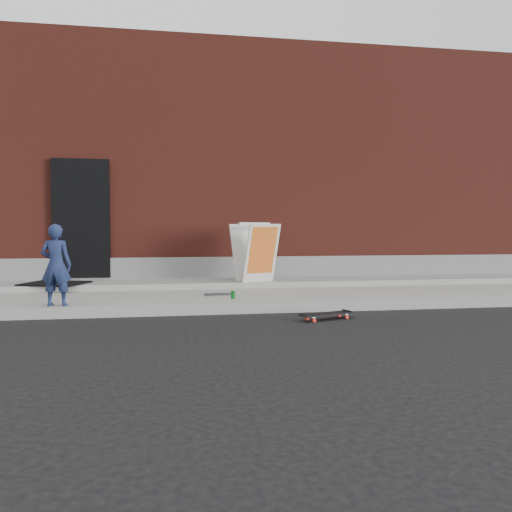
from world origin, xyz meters
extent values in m
plane|color=black|center=(0.00, 0.00, 0.00)|extent=(80.00, 80.00, 0.00)
cube|color=gray|center=(0.00, 1.50, 0.07)|extent=(20.00, 3.00, 0.15)
cube|color=gray|center=(0.00, 2.40, 0.20)|extent=(20.00, 1.20, 0.10)
cube|color=maroon|center=(0.00, 7.00, 2.50)|extent=(20.00, 8.00, 5.00)
cube|color=slate|center=(0.00, 2.97, 0.45)|extent=(20.00, 0.10, 0.40)
cube|color=black|center=(-2.60, 2.96, 1.40)|extent=(1.05, 0.12, 2.25)
imported|color=#1C274E|center=(-2.45, 0.20, 0.71)|extent=(0.44, 0.32, 1.12)
cylinder|color=red|center=(1.36, -0.44, 0.03)|extent=(0.06, 0.05, 0.05)
cylinder|color=red|center=(1.41, -0.60, 0.03)|extent=(0.06, 0.05, 0.05)
cylinder|color=red|center=(0.86, -0.61, 0.03)|extent=(0.06, 0.05, 0.05)
cylinder|color=red|center=(0.91, -0.77, 0.03)|extent=(0.06, 0.05, 0.05)
cube|color=#B1B0B5|center=(1.38, -0.52, 0.06)|extent=(0.10, 0.17, 0.02)
cube|color=#B1B0B5|center=(0.89, -0.69, 0.06)|extent=(0.10, 0.17, 0.02)
cube|color=black|center=(1.13, -0.61, 0.08)|extent=(0.78, 0.42, 0.02)
cube|color=silver|center=(0.68, 1.83, 0.77)|extent=(0.70, 0.52, 1.04)
cube|color=silver|center=(0.49, 2.26, 0.77)|extent=(0.70, 0.52, 1.04)
cube|color=gold|center=(0.69, 1.80, 0.72)|extent=(0.58, 0.41, 0.83)
cube|color=silver|center=(0.58, 2.04, 1.29)|extent=(0.61, 0.30, 0.05)
cylinder|color=#187924|center=(0.01, 0.49, 0.21)|extent=(0.09, 0.09, 0.12)
cube|color=black|center=(-2.90, 2.09, 0.26)|extent=(1.18, 1.06, 0.03)
cube|color=#55565A|center=(-0.15, 0.98, 0.16)|extent=(0.49, 0.34, 0.01)
camera|label=1|loc=(-0.83, -6.92, 1.19)|focal=35.00mm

